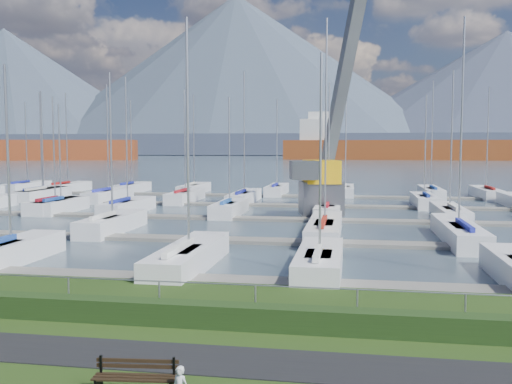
# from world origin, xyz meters

# --- Properties ---
(path) EXTENTS (160.00, 2.00, 0.04)m
(path) POSITION_xyz_m (0.00, -3.00, 0.01)
(path) COLOR black
(path) RESTS_ON grass
(water) EXTENTS (800.00, 540.00, 0.20)m
(water) POSITION_xyz_m (0.00, 260.00, -0.40)
(water) COLOR #3C4C57
(hedge) EXTENTS (80.00, 0.70, 0.70)m
(hedge) POSITION_xyz_m (0.00, -0.40, 0.35)
(hedge) COLOR #1F3613
(hedge) RESTS_ON grass
(fence) EXTENTS (80.00, 0.04, 0.04)m
(fence) POSITION_xyz_m (0.00, 0.00, 1.20)
(fence) COLOR #95969D
(fence) RESTS_ON grass
(foothill) EXTENTS (900.00, 80.00, 12.00)m
(foothill) POSITION_xyz_m (0.00, 330.00, 6.00)
(foothill) COLOR #414A5F
(foothill) RESTS_ON water
(mountains) EXTENTS (1190.00, 360.00, 115.00)m
(mountains) POSITION_xyz_m (7.35, 404.62, 46.68)
(mountains) COLOR #404C5E
(mountains) RESTS_ON water
(docks) EXTENTS (90.00, 41.60, 0.25)m
(docks) POSITION_xyz_m (0.00, 26.00, -0.22)
(docks) COLOR slate
(docks) RESTS_ON water
(bench_right) EXTENTS (1.83, 0.59, 0.85)m
(bench_right) POSITION_xyz_m (0.31, -5.30, 0.42)
(bench_right) COLOR black
(bench_right) RESTS_ON grass
(person) EXTENTS (0.44, 0.37, 1.02)m
(person) POSITION_xyz_m (1.39, -5.61, 0.51)
(person) COLOR silver
(person) RESTS_ON grass
(crane) EXTENTS (6.80, 13.17, 22.35)m
(crane) POSITION_xyz_m (2.86, 29.93, 5.33)
(crane) COLOR #585960
(crane) RESTS_ON water
(cargo_ship_mid) EXTENTS (90.61, 23.01, 21.50)m
(cargo_ship_mid) POSITION_xyz_m (18.28, 218.47, 3.64)
(cargo_ship_mid) COLOR brown
(cargo_ship_mid) RESTS_ON water
(sailboat_fleet) EXTENTS (75.44, 50.05, 13.57)m
(sailboat_fleet) POSITION_xyz_m (-2.94, 29.41, 5.46)
(sailboat_fleet) COLOR silver
(sailboat_fleet) RESTS_ON water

